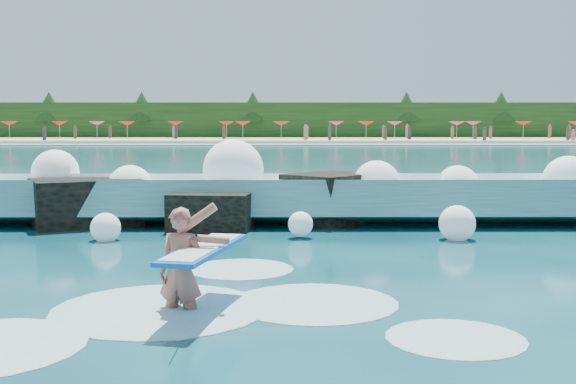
% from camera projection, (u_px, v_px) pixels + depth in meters
% --- Properties ---
extents(ground, '(200.00, 200.00, 0.00)m').
position_uv_depth(ground, '(183.00, 290.00, 10.24)').
color(ground, '#072C3D').
rests_on(ground, ground).
extents(beach, '(140.00, 20.00, 0.40)m').
position_uv_depth(beach, '(272.00, 140.00, 87.85)').
color(beach, tan).
rests_on(beach, ground).
extents(wet_band, '(140.00, 5.00, 0.08)m').
position_uv_depth(wet_band, '(270.00, 144.00, 76.92)').
color(wet_band, silver).
rests_on(wet_band, ground).
extents(treeline, '(140.00, 4.00, 5.00)m').
position_uv_depth(treeline, '(273.00, 121.00, 97.59)').
color(treeline, black).
rests_on(treeline, ground).
extents(breaking_wave, '(16.52, 2.64, 1.42)m').
position_uv_depth(breaking_wave, '(261.00, 201.00, 17.19)').
color(breaking_wave, teal).
rests_on(breaking_wave, ground).
extents(rock_cluster, '(8.36, 3.22, 1.36)m').
position_uv_depth(rock_cluster, '(199.00, 206.00, 16.69)').
color(rock_cluster, black).
rests_on(rock_cluster, ground).
extents(surfer_with_board, '(1.09, 2.83, 1.60)m').
position_uv_depth(surfer_with_board, '(186.00, 266.00, 8.92)').
color(surfer_with_board, '#9E5849').
rests_on(surfer_with_board, ground).
extents(wave_spray, '(15.22, 4.09, 2.01)m').
position_uv_depth(wave_spray, '(261.00, 183.00, 16.99)').
color(wave_spray, white).
rests_on(wave_spray, ground).
extents(surf_foam, '(9.37, 6.03, 0.14)m').
position_uv_depth(surf_foam, '(126.00, 308.00, 9.24)').
color(surf_foam, silver).
rests_on(surf_foam, ground).
extents(beach_umbrellas, '(111.50, 6.40, 0.50)m').
position_uv_depth(beach_umbrellas, '(272.00, 123.00, 89.40)').
color(beach_umbrellas, '#168B7F').
rests_on(beach_umbrellas, ground).
extents(beachgoers, '(108.52, 12.59, 1.92)m').
position_uv_depth(beachgoers, '(260.00, 133.00, 84.97)').
color(beachgoers, '#3F332D').
rests_on(beachgoers, ground).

